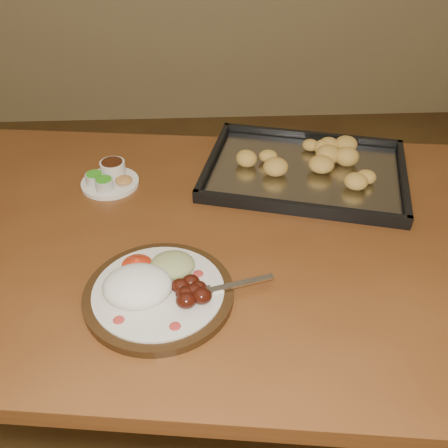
{
  "coord_description": "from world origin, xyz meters",
  "views": [
    {
      "loc": [
        -0.04,
        -1.0,
        1.44
      ],
      "look_at": [
        0.01,
        -0.14,
        0.77
      ],
      "focal_mm": 40.0,
      "sensor_mm": 36.0,
      "label": 1
    }
  ],
  "objects": [
    {
      "name": "ground",
      "position": [
        0.0,
        0.0,
        0.0
      ],
      "size": [
        4.0,
        4.0,
        0.0
      ],
      "primitive_type": "plane",
      "color": "brown",
      "rests_on": "ground"
    },
    {
      "name": "dining_table",
      "position": [
        -0.04,
        -0.14,
        0.65
      ],
      "size": [
        1.6,
        1.08,
        0.75
      ],
      "rotation": [
        0.0,
        0.0,
        -0.12
      ],
      "color": "brown",
      "rests_on": "ground"
    },
    {
      "name": "baking_tray",
      "position": [
        0.22,
        0.09,
        0.77
      ],
      "size": [
        0.58,
        0.48,
        0.05
      ],
      "rotation": [
        0.0,
        0.0,
        -0.26
      ],
      "color": "black",
      "rests_on": "dining_table"
    },
    {
      "name": "dinner_plate",
      "position": [
        -0.13,
        -0.33,
        0.77
      ],
      "size": [
        0.36,
        0.28,
        0.07
      ],
      "rotation": [
        0.0,
        0.0,
        -0.03
      ],
      "color": "black",
      "rests_on": "dining_table"
    },
    {
      "name": "condiment_saucer",
      "position": [
        -0.27,
        0.07,
        0.77
      ],
      "size": [
        0.14,
        0.14,
        0.05
      ],
      "rotation": [
        0.0,
        0.0,
        -0.46
      ],
      "color": "white",
      "rests_on": "dining_table"
    }
  ]
}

